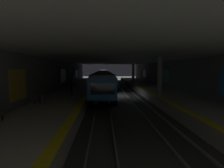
% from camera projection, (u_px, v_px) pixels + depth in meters
% --- Properties ---
extents(ground_plane, '(120.00, 120.00, 0.00)m').
position_uv_depth(ground_plane, '(117.00, 96.00, 24.75)').
color(ground_plane, '#383A38').
extents(track_left, '(60.00, 1.53, 0.16)m').
position_uv_depth(track_left, '(131.00, 95.00, 24.86)').
color(track_left, gray).
rests_on(track_left, ground).
extents(track_right, '(60.00, 1.53, 0.16)m').
position_uv_depth(track_right, '(103.00, 95.00, 24.62)').
color(track_right, gray).
rests_on(track_right, ground).
extents(platform_left, '(60.00, 5.30, 1.06)m').
position_uv_depth(platform_left, '(158.00, 92.00, 25.05)').
color(platform_left, '#B7B2A8').
rests_on(platform_left, ground).
extents(platform_right, '(60.00, 5.30, 1.06)m').
position_uv_depth(platform_right, '(75.00, 93.00, 24.34)').
color(platform_right, '#B7B2A8').
rests_on(platform_right, ground).
extents(wall_left, '(60.00, 0.56, 5.60)m').
position_uv_depth(wall_left, '(176.00, 78.00, 25.01)').
color(wall_left, slate).
rests_on(wall_left, ground).
extents(wall_right, '(60.00, 0.56, 5.60)m').
position_uv_depth(wall_right, '(55.00, 78.00, 23.98)').
color(wall_right, slate).
rests_on(wall_right, ground).
extents(ceiling_slab, '(60.00, 19.40, 0.40)m').
position_uv_depth(ceiling_slab, '(117.00, 59.00, 24.17)').
color(ceiling_slab, beige).
rests_on(ceiling_slab, wall_left).
extents(pillar_near, '(0.56, 0.56, 4.55)m').
position_uv_depth(pillar_near, '(160.00, 77.00, 18.01)').
color(pillar_near, gray).
rests_on(pillar_near, platform_left).
extents(pillar_far, '(0.56, 0.56, 4.55)m').
position_uv_depth(pillar_far, '(133.00, 73.00, 33.91)').
color(pillar_far, gray).
rests_on(pillar_far, platform_left).
extents(metro_train, '(55.80, 2.83, 3.49)m').
position_uv_depth(metro_train, '(103.00, 77.00, 42.28)').
color(metro_train, '#19569E').
rests_on(metro_train, track_right).
extents(bench_left_near, '(1.70, 0.47, 0.86)m').
position_uv_depth(bench_left_near, '(160.00, 83.00, 29.36)').
color(bench_left_near, '#262628').
rests_on(bench_left_near, platform_left).
extents(bench_left_mid, '(1.70, 0.47, 0.86)m').
position_uv_depth(bench_left_mid, '(154.00, 81.00, 33.16)').
color(bench_left_mid, '#262628').
rests_on(bench_left_mid, platform_left).
extents(bench_right_mid, '(1.70, 0.47, 0.86)m').
position_uv_depth(bench_right_mid, '(36.00, 97.00, 14.92)').
color(bench_right_mid, '#262628').
rests_on(bench_right_mid, platform_right).
extents(person_waiting_near, '(0.60, 0.23, 1.70)m').
position_uv_depth(person_waiting_near, '(71.00, 84.00, 24.04)').
color(person_waiting_near, black).
rests_on(person_waiting_near, platform_right).
extents(person_walking_mid, '(0.60, 0.22, 1.55)m').
position_uv_depth(person_walking_mid, '(148.00, 79.00, 36.32)').
color(person_walking_mid, black).
rests_on(person_walking_mid, platform_left).
extents(person_standing_far, '(0.60, 0.24, 1.74)m').
position_uv_depth(person_standing_far, '(73.00, 80.00, 31.40)').
color(person_standing_far, '#3B3B3B').
rests_on(person_standing_far, platform_right).
extents(suitcase_rolling, '(0.38, 0.23, 1.01)m').
position_uv_depth(suitcase_rolling, '(72.00, 92.00, 18.84)').
color(suitcase_rolling, navy).
rests_on(suitcase_rolling, platform_right).
extents(backpack_on_floor, '(0.30, 0.20, 0.40)m').
position_uv_depth(backpack_on_floor, '(74.00, 84.00, 31.07)').
color(backpack_on_floor, '#1E512D').
rests_on(backpack_on_floor, platform_right).
extents(trash_bin, '(0.44, 0.44, 0.85)m').
position_uv_depth(trash_bin, '(42.00, 99.00, 14.51)').
color(trash_bin, '#595B5E').
rests_on(trash_bin, platform_right).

